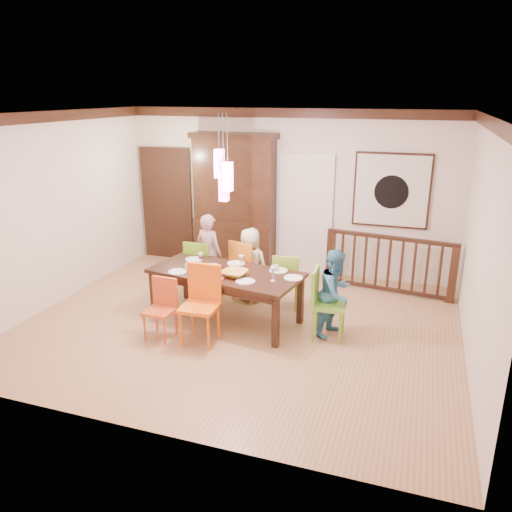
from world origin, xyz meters
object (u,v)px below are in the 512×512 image
(chair_far_left, at_px, (202,264))
(person_far_mid, at_px, (250,265))
(chair_end_right, at_px, (330,299))
(person_far_left, at_px, (209,254))
(china_hutch, at_px, (235,203))
(balustrade, at_px, (389,263))
(person_end_right, at_px, (336,293))
(dining_table, at_px, (226,277))

(chair_far_left, bearing_deg, person_far_mid, -175.91)
(chair_end_right, height_order, person_far_left, person_far_left)
(chair_far_left, distance_m, person_far_mid, 0.81)
(china_hutch, height_order, balustrade, china_hutch)
(person_end_right, bearing_deg, chair_end_right, 174.51)
(dining_table, distance_m, person_far_left, 1.09)
(dining_table, height_order, chair_far_left, chair_far_left)
(dining_table, distance_m, balustrade, 2.83)
(china_hutch, distance_m, balustrade, 2.94)
(chair_far_left, distance_m, person_end_right, 2.38)
(person_far_left, bearing_deg, balustrade, -144.79)
(chair_far_left, relative_size, chair_end_right, 0.98)
(person_far_mid, height_order, person_end_right, person_end_right)
(chair_end_right, distance_m, person_far_mid, 1.66)
(person_far_left, relative_size, person_far_mid, 1.12)
(dining_table, height_order, person_far_mid, person_far_mid)
(china_hutch, bearing_deg, person_far_mid, -60.72)
(balustrade, height_order, person_far_mid, person_far_mid)
(chair_far_left, relative_size, balustrade, 0.44)
(chair_end_right, height_order, person_far_mid, person_far_mid)
(dining_table, bearing_deg, chair_end_right, 6.98)
(dining_table, xyz_separation_m, person_far_left, (-0.64, 0.88, -0.00))
(chair_end_right, relative_size, balustrade, 0.45)
(chair_end_right, distance_m, person_far_left, 2.34)
(person_far_mid, bearing_deg, dining_table, 88.15)
(dining_table, relative_size, balustrade, 1.07)
(dining_table, distance_m, person_end_right, 1.56)
(chair_end_right, height_order, china_hutch, china_hutch)
(person_end_right, bearing_deg, person_far_left, 90.68)
(balustrade, bearing_deg, chair_end_right, -100.59)
(chair_end_right, xyz_separation_m, balustrade, (0.62, 1.91, -0.05))
(dining_table, relative_size, person_far_mid, 1.91)
(dining_table, distance_m, china_hutch, 2.38)
(chair_far_left, height_order, chair_end_right, chair_end_right)
(dining_table, height_order, person_far_left, person_far_left)
(person_far_left, distance_m, person_far_mid, 0.74)
(chair_end_right, distance_m, person_end_right, 0.14)
(dining_table, xyz_separation_m, balustrade, (2.13, 1.85, -0.17))
(dining_table, height_order, china_hutch, china_hutch)
(china_hutch, relative_size, person_far_mid, 2.10)
(china_hutch, bearing_deg, person_end_right, -43.46)
(chair_far_left, xyz_separation_m, china_hutch, (0.02, 1.46, 0.71))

